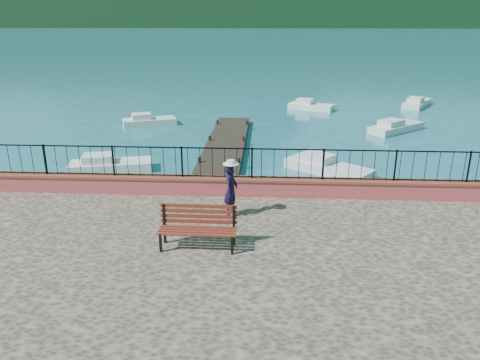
# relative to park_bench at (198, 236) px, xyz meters

# --- Properties ---
(ground) EXTENTS (2000.00, 2000.00, 0.00)m
(ground) POSITION_rel_park_bench_xyz_m (1.49, -0.05, -1.51)
(ground) COLOR #19596B
(ground) RESTS_ON ground
(parapet) EXTENTS (28.00, 0.46, 0.58)m
(parapet) POSITION_rel_park_bench_xyz_m (1.49, 3.65, -0.02)
(parapet) COLOR #BD444C
(parapet) RESTS_ON promenade
(railing) EXTENTS (27.00, 0.05, 0.95)m
(railing) POSITION_rel_park_bench_xyz_m (1.49, 3.65, 0.74)
(railing) COLOR black
(railing) RESTS_ON parapet
(dock) EXTENTS (2.00, 16.00, 0.30)m
(dock) POSITION_rel_park_bench_xyz_m (-0.51, 11.95, -1.36)
(dock) COLOR #2D231C
(dock) RESTS_ON ground
(far_forest) EXTENTS (900.00, 60.00, 18.00)m
(far_forest) POSITION_rel_park_bench_xyz_m (1.49, 299.95, 7.49)
(far_forest) COLOR black
(far_forest) RESTS_ON ground
(companion_hill) EXTENTS (448.00, 384.00, 180.00)m
(companion_hill) POSITION_rel_park_bench_xyz_m (221.49, 559.95, -1.51)
(companion_hill) COLOR #142D23
(companion_hill) RESTS_ON ground
(park_bench) EXTENTS (1.90, 0.64, 1.05)m
(park_bench) POSITION_rel_park_bench_xyz_m (0.00, 0.00, 0.00)
(park_bench) COLOR black
(park_bench) RESTS_ON promenade
(person) EXTENTS (0.48, 0.62, 1.52)m
(person) POSITION_rel_park_bench_xyz_m (0.66, 2.05, 0.45)
(person) COLOR black
(person) RESTS_ON promenade
(hat) EXTENTS (0.44, 0.44, 0.12)m
(hat) POSITION_rel_park_bench_xyz_m (0.66, 2.05, 1.27)
(hat) COLOR white
(hat) RESTS_ON person
(boat_0) EXTENTS (3.79, 2.08, 0.80)m
(boat_0) POSITION_rel_park_bench_xyz_m (-5.35, 9.44, -1.11)
(boat_0) COLOR silver
(boat_0) RESTS_ON ground
(boat_1) EXTENTS (3.91, 3.51, 0.80)m
(boat_1) POSITION_rel_park_bench_xyz_m (4.40, 9.66, -1.11)
(boat_1) COLOR silver
(boat_1) RESTS_ON ground
(boat_2) EXTENTS (3.83, 3.54, 0.80)m
(boat_2) POSITION_rel_park_bench_xyz_m (9.47, 17.93, -1.11)
(boat_2) COLOR silver
(boat_2) RESTS_ON ground
(boat_3) EXTENTS (3.54, 2.36, 0.80)m
(boat_3) POSITION_rel_park_bench_xyz_m (-5.84, 18.75, -1.11)
(boat_3) COLOR silver
(boat_3) RESTS_ON ground
(boat_4) EXTENTS (3.52, 2.46, 0.80)m
(boat_4) POSITION_rel_park_bench_xyz_m (4.92, 24.63, -1.11)
(boat_4) COLOR silver
(boat_4) RESTS_ON ground
(boat_5) EXTENTS (3.09, 4.02, 0.80)m
(boat_5) POSITION_rel_park_bench_xyz_m (13.20, 26.44, -1.11)
(boat_5) COLOR silver
(boat_5) RESTS_ON ground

